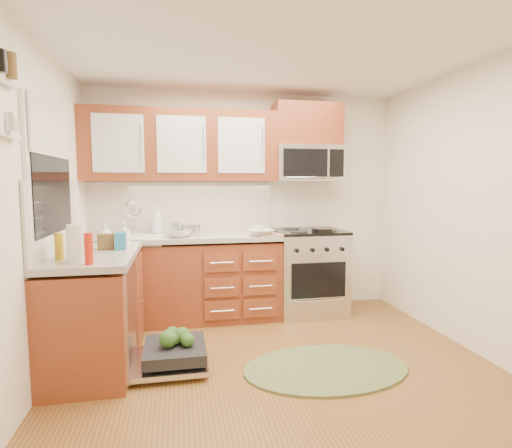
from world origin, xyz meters
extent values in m
plane|color=brown|center=(0.00, 0.00, 0.00)|extent=(3.50, 3.50, 0.00)
plane|color=white|center=(0.00, 0.00, 2.50)|extent=(3.50, 3.50, 0.00)
cube|color=white|center=(0.00, 1.75, 1.25)|extent=(3.50, 0.04, 2.50)
cube|color=white|center=(0.00, -1.75, 1.25)|extent=(3.50, 0.04, 2.50)
cube|color=white|center=(-1.75, 0.00, 1.25)|extent=(0.04, 3.50, 2.50)
cube|color=white|center=(1.75, 0.00, 1.25)|extent=(0.04, 3.50, 2.50)
cube|color=maroon|center=(-0.73, 1.45, 0.42)|extent=(2.05, 0.60, 0.85)
cube|color=maroon|center=(-1.45, 0.52, 0.42)|extent=(0.60, 1.25, 0.85)
cube|color=#B3ACA4|center=(-0.72, 1.44, 0.90)|extent=(2.07, 0.64, 0.05)
cube|color=#B3ACA4|center=(-1.44, 0.53, 0.90)|extent=(0.64, 1.27, 0.05)
cube|color=beige|center=(-0.73, 1.74, 1.21)|extent=(2.05, 0.02, 0.57)
cube|color=beige|center=(-1.74, 0.52, 1.21)|extent=(0.02, 1.25, 0.57)
cube|color=maroon|center=(0.68, 1.57, 2.13)|extent=(0.76, 0.35, 0.47)
cube|color=white|center=(-1.71, 0.50, 1.88)|extent=(0.02, 0.96, 0.40)
cube|color=white|center=(-1.72, -0.35, 2.05)|extent=(0.04, 0.40, 0.03)
cube|color=white|center=(-1.72, -0.35, 1.75)|extent=(0.04, 0.40, 0.03)
cylinder|color=black|center=(0.75, 1.23, 0.97)|extent=(0.27, 0.27, 0.04)
cylinder|color=silver|center=(-0.65, 1.37, 0.99)|extent=(0.26, 0.26, 0.13)
cube|color=#B77E53|center=(0.18, 1.22, 0.93)|extent=(0.28, 0.20, 0.02)
cylinder|color=silver|center=(-0.81, 1.33, 1.00)|extent=(0.12, 0.12, 0.15)
cylinder|color=white|center=(-1.48, 0.11, 1.06)|extent=(0.15, 0.15, 0.26)
cylinder|color=gold|center=(-1.62, 0.21, 1.02)|extent=(0.07, 0.07, 0.19)
cylinder|color=red|center=(-1.37, 0.00, 1.03)|extent=(0.07, 0.07, 0.21)
cube|color=brown|center=(-1.37, 0.64, 0.99)|extent=(0.14, 0.11, 0.13)
cube|color=teal|center=(-1.25, 0.59, 1.00)|extent=(0.09, 0.06, 0.14)
imported|color=#999999|center=(0.08, 1.26, 0.96)|extent=(0.33, 0.33, 0.07)
imported|color=#999999|center=(-0.78, 1.28, 0.96)|extent=(0.30, 0.30, 0.08)
imported|color=#999999|center=(0.05, 1.25, 0.98)|extent=(0.14, 0.14, 0.11)
imported|color=#999999|center=(-1.00, 1.58, 1.08)|extent=(0.15, 0.15, 0.32)
imported|color=#999999|center=(-1.25, 0.81, 1.03)|extent=(0.12, 0.12, 0.21)
imported|color=#999999|center=(-1.45, 1.05, 1.01)|extent=(0.18, 0.18, 0.18)
camera|label=1|loc=(-0.77, -2.84, 1.47)|focal=28.00mm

